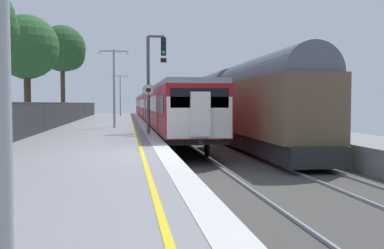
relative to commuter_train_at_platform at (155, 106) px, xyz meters
name	(u,v)px	position (x,y,z in m)	size (l,w,h in m)	color
ground	(236,172)	(0.55, -32.90, -1.88)	(17.40, 110.00, 1.21)	gray
commuter_train_at_platform	(155,106)	(0.00, 0.00, 0.00)	(2.83, 58.64, 3.81)	maroon
freight_train_adjacent_track	(235,102)	(4.00, -18.94, 0.41)	(2.60, 25.62, 4.89)	#232326
signal_gantry	(153,72)	(-1.49, -22.23, 2.06)	(1.10, 0.24, 5.35)	#47474C
speed_limit_sign	(148,102)	(-1.85, -24.38, 0.38)	(0.59, 0.08, 2.57)	#59595B
platform_lamp_mid	(114,81)	(-3.76, -17.35, 1.79)	(2.00, 0.20, 5.12)	#93999E
platform_lamp_far	(120,92)	(-3.76, 8.53, 1.77)	(2.00, 0.20, 5.09)	#93999E
background_tree_left	(64,50)	(-8.36, -6.89, 4.96)	(4.04, 4.04, 8.40)	#473323
background_tree_centre	(26,50)	(-8.69, -19.85, 3.43)	(3.69, 3.83, 6.71)	#473323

